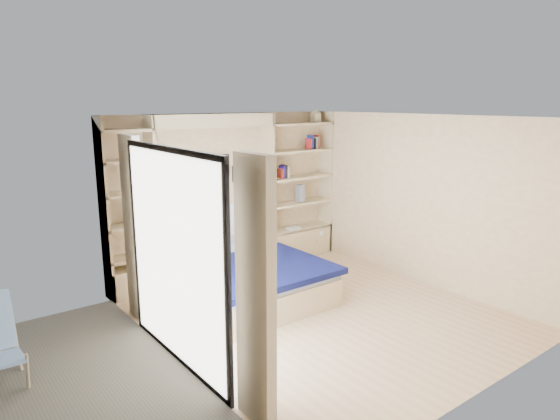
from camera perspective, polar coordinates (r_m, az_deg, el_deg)
ground at (r=6.59m, az=4.47°, el=-11.72°), size 4.50×4.50×0.00m
room_shell at (r=7.19m, az=-5.80°, el=-0.60°), size 4.50×4.50×4.50m
bed at (r=7.03m, az=-4.22°, el=-7.63°), size 1.82×2.29×1.07m
photo_gallery at (r=7.66m, az=-9.08°, el=4.13°), size 1.48×0.02×0.82m
reading_lamps at (r=7.63m, az=-7.15°, el=0.31°), size 1.92×0.12×0.15m
shelf_decor at (r=8.38m, az=0.96°, el=5.64°), size 3.51×0.23×2.03m
deck at (r=5.23m, az=-28.73°, el=-20.27°), size 3.20×4.00×0.05m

